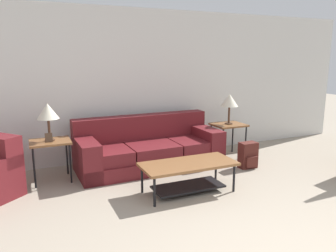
% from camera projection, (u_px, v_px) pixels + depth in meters
% --- Properties ---
extents(wall_back, '(8.99, 0.06, 2.60)m').
position_uv_depth(wall_back, '(143.00, 85.00, 5.79)').
color(wall_back, silver).
rests_on(wall_back, ground_plane).
extents(couch, '(2.36, 1.02, 0.82)m').
position_uv_depth(couch, '(149.00, 149.00, 5.39)').
color(couch, maroon).
rests_on(couch, ground_plane).
extents(coffee_table, '(1.26, 0.58, 0.41)m').
position_uv_depth(coffee_table, '(188.00, 170.00, 4.34)').
color(coffee_table, brown).
rests_on(coffee_table, ground_plane).
extents(side_table_left, '(0.56, 0.48, 0.60)m').
position_uv_depth(side_table_left, '(50.00, 145.00, 4.71)').
color(side_table_left, brown).
rests_on(side_table_left, ground_plane).
extents(side_table_right, '(0.56, 0.48, 0.60)m').
position_uv_depth(side_table_right, '(228.00, 127.00, 5.90)').
color(side_table_right, brown).
rests_on(side_table_right, ground_plane).
extents(table_lamp_left, '(0.31, 0.31, 0.54)m').
position_uv_depth(table_lamp_left, '(48.00, 112.00, 4.61)').
color(table_lamp_left, '#472D1E').
rests_on(table_lamp_left, side_table_left).
extents(table_lamp_right, '(0.31, 0.31, 0.54)m').
position_uv_depth(table_lamp_right, '(230.00, 101.00, 5.80)').
color(table_lamp_right, '#472D1E').
rests_on(table_lamp_right, side_table_right).
extents(backpack, '(0.29, 0.25, 0.43)m').
position_uv_depth(backpack, '(248.00, 156.00, 5.34)').
color(backpack, '#4C1E19').
rests_on(backpack, ground_plane).
extents(picture_frame, '(0.10, 0.04, 0.13)m').
position_uv_depth(picture_frame, '(49.00, 138.00, 4.61)').
color(picture_frame, '#4C3828').
rests_on(picture_frame, side_table_left).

